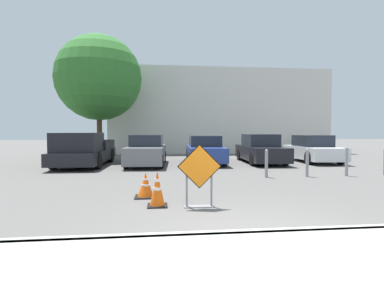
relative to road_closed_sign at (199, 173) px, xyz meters
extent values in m
plane|color=#565451|center=(0.67, 7.96, -0.76)|extent=(96.00, 96.00, 0.00)
cube|color=#999993|center=(0.67, -3.30, -0.69)|extent=(30.47, 2.53, 0.14)
cube|color=#999993|center=(0.67, -2.04, -0.69)|extent=(30.47, 0.20, 0.14)
cube|color=black|center=(0.00, 0.00, 0.14)|extent=(0.97, 0.03, 0.97)
cube|color=orange|center=(0.00, -0.02, 0.14)|extent=(0.91, 0.03, 0.91)
cube|color=slate|center=(0.00, 0.04, -0.75)|extent=(0.67, 0.20, 0.02)
cube|color=slate|center=(-0.27, 0.04, -0.31)|extent=(0.04, 0.04, 0.90)
cube|color=slate|center=(0.27, 0.04, -0.31)|extent=(0.04, 0.04, 0.90)
cube|color=black|center=(-0.91, 0.21, -0.75)|extent=(0.44, 0.44, 0.03)
cone|color=#EA590F|center=(-0.91, 0.21, -0.35)|extent=(0.33, 0.33, 0.76)
cylinder|color=white|center=(-0.91, 0.21, -0.18)|extent=(0.10, 0.10, 0.07)
cylinder|color=white|center=(-0.91, 0.21, -0.37)|extent=(0.18, 0.18, 0.07)
cube|color=black|center=(-1.21, 1.16, -0.75)|extent=(0.54, 0.54, 0.03)
cone|color=#EA590F|center=(-1.21, 1.16, -0.44)|extent=(0.40, 0.40, 0.59)
cylinder|color=white|center=(-1.21, 1.16, -0.31)|extent=(0.12, 0.12, 0.05)
cylinder|color=white|center=(-1.21, 1.16, -0.45)|extent=(0.22, 0.22, 0.05)
cube|color=black|center=(-4.45, 8.66, -0.28)|extent=(2.18, 5.28, 0.55)
cube|color=black|center=(-4.48, 7.48, 0.42)|extent=(1.94, 2.14, 0.85)
cube|color=black|center=(-4.39, 10.91, 0.22)|extent=(1.95, 0.15, 0.45)
cube|color=black|center=(-3.45, 9.68, 0.22)|extent=(0.17, 2.51, 0.45)
cube|color=black|center=(-5.40, 9.73, 0.22)|extent=(0.17, 2.51, 0.45)
cylinder|color=black|center=(-3.55, 7.07, -0.39)|extent=(0.26, 0.75, 0.74)
cylinder|color=black|center=(-5.43, 7.11, -0.39)|extent=(0.26, 0.75, 0.74)
cylinder|color=black|center=(-3.47, 10.20, -0.39)|extent=(0.26, 0.75, 0.74)
cylinder|color=black|center=(-5.35, 10.25, -0.39)|extent=(0.26, 0.75, 0.74)
cube|color=slate|center=(-1.46, 8.45, -0.21)|extent=(1.97, 4.40, 0.78)
cube|color=#1E232D|center=(-1.46, 8.56, 0.45)|extent=(1.62, 2.07, 0.55)
cylinder|color=black|center=(-0.76, 7.07, -0.46)|extent=(0.24, 0.61, 0.60)
cylinder|color=black|center=(-2.33, 7.16, -0.46)|extent=(0.24, 0.61, 0.60)
cylinder|color=black|center=(-0.60, 9.73, -0.46)|extent=(0.24, 0.61, 0.60)
cylinder|color=black|center=(-2.17, 9.83, -0.46)|extent=(0.24, 0.61, 0.60)
cube|color=navy|center=(1.52, 8.98, -0.22)|extent=(2.00, 4.53, 0.71)
cube|color=#1E232D|center=(1.53, 9.09, 0.40)|extent=(1.66, 2.12, 0.55)
cylinder|color=black|center=(2.25, 7.56, -0.42)|extent=(0.24, 0.69, 0.68)
cylinder|color=black|center=(0.64, 7.65, -0.42)|extent=(0.24, 0.69, 0.68)
cylinder|color=black|center=(2.41, 10.31, -0.42)|extent=(0.24, 0.69, 0.68)
cylinder|color=black|center=(0.79, 10.40, -0.42)|extent=(0.24, 0.69, 0.68)
cube|color=black|center=(4.51, 8.92, -0.23)|extent=(1.99, 4.68, 0.71)
cube|color=#1E232D|center=(4.51, 9.03, 0.44)|extent=(1.65, 2.19, 0.63)
cylinder|color=black|center=(5.24, 7.46, -0.44)|extent=(0.23, 0.65, 0.64)
cylinder|color=black|center=(3.63, 7.54, -0.44)|extent=(0.23, 0.65, 0.64)
cylinder|color=black|center=(5.39, 10.30, -0.44)|extent=(0.23, 0.65, 0.64)
cylinder|color=black|center=(3.78, 10.38, -0.44)|extent=(0.23, 0.65, 0.64)
cube|color=silver|center=(7.50, 9.01, -0.24)|extent=(1.99, 4.24, 0.66)
cube|color=#1E232D|center=(7.50, 9.12, 0.39)|extent=(1.66, 1.99, 0.61)
cylinder|color=black|center=(8.25, 7.69, -0.42)|extent=(0.23, 0.70, 0.69)
cylinder|color=black|center=(6.61, 7.77, -0.42)|extent=(0.23, 0.70, 0.69)
cylinder|color=black|center=(8.38, 10.26, -0.42)|extent=(0.23, 0.70, 0.69)
cylinder|color=black|center=(6.74, 10.34, -0.42)|extent=(0.23, 0.70, 0.69)
cylinder|color=gray|center=(3.00, 3.99, -0.28)|extent=(0.11, 0.11, 0.96)
sphere|color=gray|center=(3.00, 3.99, 0.20)|extent=(0.12, 0.12, 0.12)
cylinder|color=gray|center=(4.55, 3.99, -0.27)|extent=(0.11, 0.11, 0.98)
sphere|color=gray|center=(4.55, 3.99, 0.22)|extent=(0.12, 0.12, 0.12)
cylinder|color=gray|center=(6.10, 3.99, -0.25)|extent=(0.11, 0.11, 1.03)
sphere|color=gray|center=(6.10, 3.99, 0.27)|extent=(0.12, 0.12, 0.12)
cube|color=beige|center=(3.94, 17.89, 2.46)|extent=(16.91, 5.00, 6.45)
cylinder|color=#513823|center=(-4.52, 12.69, 0.74)|extent=(0.32, 0.32, 3.01)
sphere|color=#2D6B28|center=(-4.52, 12.69, 4.20)|extent=(5.23, 5.23, 5.23)
camera|label=1|loc=(-0.88, -6.42, 0.90)|focal=28.00mm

